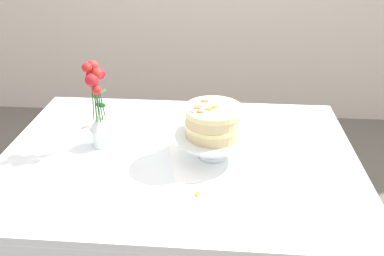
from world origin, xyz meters
TOP-DOWN VIEW (x-y plane):
  - dining_table at (0.00, -0.02)m, footprint 1.40×1.00m
  - linen_napkin at (0.13, -0.02)m, footprint 0.38×0.38m
  - cake_stand at (0.13, -0.02)m, footprint 0.29×0.29m
  - layer_cake at (0.13, -0.02)m, footprint 0.22×0.22m
  - flower_vase at (-0.32, 0.04)m, footprint 0.09×0.10m
  - loose_petal_0 at (-0.44, 0.19)m, footprint 0.05×0.04m
  - loose_petal_1 at (-0.35, 0.20)m, footprint 0.03×0.02m
  - loose_petal_2 at (0.09, -0.25)m, footprint 0.02×0.03m

SIDE VIEW (x-z plane):
  - dining_table at x=0.00m, z-range 0.28..1.02m
  - linen_napkin at x=0.13m, z-range 0.74..0.74m
  - loose_petal_0 at x=-0.44m, z-range 0.74..0.74m
  - loose_petal_1 at x=-0.35m, z-range 0.74..0.74m
  - loose_petal_2 at x=0.09m, z-range 0.74..0.74m
  - cake_stand at x=0.13m, z-range 0.77..0.87m
  - flower_vase at x=-0.32m, z-range 0.72..1.08m
  - layer_cake at x=0.13m, z-range 0.84..0.96m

